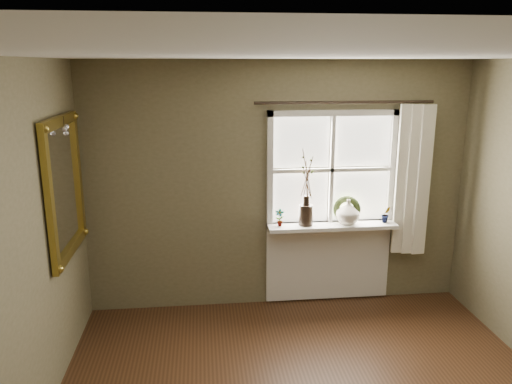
{
  "coord_description": "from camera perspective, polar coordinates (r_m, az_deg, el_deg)",
  "views": [
    {
      "loc": [
        -0.79,
        -2.75,
        2.55
      ],
      "look_at": [
        -0.32,
        1.55,
        1.44
      ],
      "focal_mm": 35.0,
      "sensor_mm": 36.0,
      "label": 1
    }
  ],
  "objects": [
    {
      "name": "gilt_mirror",
      "position": [
        4.55,
        -21.03,
        0.56
      ],
      "size": [
        0.1,
        1.01,
        1.2
      ],
      "color": "white",
      "rests_on": "wall_left"
    },
    {
      "name": "wreath",
      "position": [
        5.36,
        10.33,
        -2.3
      ],
      "size": [
        0.32,
        0.24,
        0.3
      ],
      "primitive_type": "torus",
      "rotation": [
        1.36,
        0.0,
        -0.43
      ],
      "color": "#2E3D1B",
      "rests_on": "window_sill"
    },
    {
      "name": "potted_plant_right",
      "position": [
        5.46,
        14.62,
        -2.48
      ],
      "size": [
        0.11,
        0.09,
        0.18
      ],
      "primitive_type": "imported",
      "rotation": [
        0.0,
        0.0,
        0.12
      ],
      "color": "#2E3D1B",
      "rests_on": "window_sill"
    },
    {
      "name": "curtain_rod",
      "position": [
        5.14,
        10.17,
        10.06
      ],
      "size": [
        1.84,
        0.03,
        0.03
      ],
      "primitive_type": "cylinder",
      "rotation": [
        0.0,
        1.57,
        0.0
      ],
      "color": "black",
      "rests_on": "wall_back"
    },
    {
      "name": "window_frame",
      "position": [
        5.27,
        8.62,
        2.52
      ],
      "size": [
        1.36,
        0.06,
        1.24
      ],
      "color": "silver",
      "rests_on": "wall_back"
    },
    {
      "name": "curtain",
      "position": [
        5.48,
        17.36,
        1.25
      ],
      "size": [
        0.36,
        0.12,
        1.59
      ],
      "primitive_type": "cube",
      "color": "#EEE7CE",
      "rests_on": "wall_back"
    },
    {
      "name": "potted_plant_left",
      "position": [
        5.17,
        2.71,
        -2.93
      ],
      "size": [
        0.11,
        0.09,
        0.18
      ],
      "primitive_type": "imported",
      "rotation": [
        0.0,
        0.0,
        -0.24
      ],
      "color": "#2E3D1B",
      "rests_on": "window_sill"
    },
    {
      "name": "ceiling",
      "position": [
        2.87,
        10.14,
        15.17
      ],
      "size": [
        4.5,
        4.5,
        0.0
      ],
      "primitive_type": "plane",
      "color": "silver",
      "rests_on": "ground"
    },
    {
      "name": "window_apron",
      "position": [
        5.57,
        8.22,
        -7.8
      ],
      "size": [
        1.36,
        0.04,
        0.88
      ],
      "primitive_type": "cube",
      "color": "silver",
      "rests_on": "ground"
    },
    {
      "name": "window_sill",
      "position": [
        5.32,
        8.68,
        -3.84
      ],
      "size": [
        1.36,
        0.26,
        0.04
      ],
      "primitive_type": "cube",
      "color": "silver",
      "rests_on": "wall_back"
    },
    {
      "name": "cream_vase",
      "position": [
        5.32,
        10.48,
        -2.23
      ],
      "size": [
        0.32,
        0.32,
        0.26
      ],
      "primitive_type": "imported",
      "rotation": [
        0.0,
        0.0,
        0.35
      ],
      "color": "beige",
      "rests_on": "window_sill"
    },
    {
      "name": "dark_jug",
      "position": [
        5.21,
        5.72,
        -2.64
      ],
      "size": [
        0.15,
        0.15,
        0.22
      ],
      "primitive_type": "cylinder",
      "rotation": [
        0.0,
        0.0,
        -0.04
      ],
      "color": "black",
      "rests_on": "window_sill"
    },
    {
      "name": "wall_back",
      "position": [
        5.27,
        2.55,
        0.66
      ],
      "size": [
        4.0,
        0.1,
        2.6
      ],
      "primitive_type": "cube",
      "color": "brown",
      "rests_on": "ground"
    }
  ]
}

